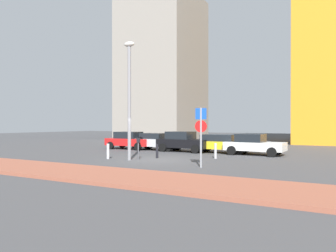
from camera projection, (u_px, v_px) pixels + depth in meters
name	position (u px, v px, depth m)	size (l,w,h in m)	color
ground_plane	(155.00, 160.00, 19.67)	(120.00, 120.00, 0.00)	#424244
sidewalk_brick	(78.00, 172.00, 14.08)	(40.00, 3.43, 0.14)	#93513D
parked_car_red	(129.00, 140.00, 27.91)	(4.17, 1.89, 1.50)	red
parked_car_silver	(156.00, 141.00, 26.91)	(4.52, 1.95, 1.40)	#B7BABF
parked_car_black	(183.00, 141.00, 25.40)	(4.31, 2.18, 1.57)	black
parked_car_yellow	(221.00, 143.00, 24.32)	(4.48, 2.16, 1.38)	gold
parked_car_white	(254.00, 144.00, 22.73)	(4.09, 2.17, 1.47)	white
parking_sign_post	(201.00, 130.00, 16.12)	(0.59, 0.18, 2.98)	gray
parking_meter	(138.00, 145.00, 19.74)	(0.18, 0.14, 1.32)	#4C4C51
street_lamp	(129.00, 91.00, 19.36)	(0.70, 0.36, 7.07)	gray
traffic_bollard_near	(157.00, 151.00, 20.61)	(0.16, 0.16, 0.86)	black
traffic_bollard_mid	(108.00, 151.00, 20.14)	(0.17, 0.17, 0.94)	#B7B7BC
traffic_bollard_far	(215.00, 151.00, 20.36)	(0.16, 0.16, 0.97)	#B7B7BC
building_under_construction	(162.00, 69.00, 47.37)	(10.15, 10.49, 20.51)	gray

